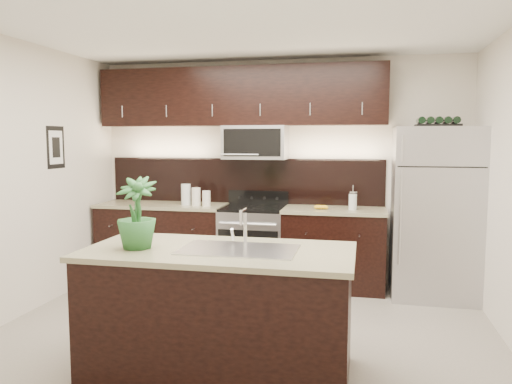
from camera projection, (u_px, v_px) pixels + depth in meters
ground at (240, 338)px, 4.37m from camera, size 4.50×4.50×0.00m
room_walls at (225, 144)px, 4.18m from camera, size 4.52×4.02×2.71m
counter_run at (237, 244)px, 6.06m from camera, size 3.51×0.65×0.94m
upper_fixtures at (242, 106)px, 6.02m from camera, size 3.49×0.40×1.66m
island at (219, 311)px, 3.68m from camera, size 1.96×0.96×0.94m
sink_faucet at (239, 247)px, 3.61m from camera, size 0.84×0.50×0.28m
refrigerator at (434, 213)px, 5.48m from camera, size 0.90×0.81×1.87m
wine_rack at (438, 122)px, 5.38m from camera, size 0.46×0.29×0.11m
plant at (137, 213)px, 3.64m from camera, size 0.33×0.33×0.52m
canisters at (194, 196)px, 6.04m from camera, size 0.38×0.15×0.26m
french_press at (353, 201)px, 5.66m from camera, size 0.10×0.10×0.27m
bananas at (317, 207)px, 5.73m from camera, size 0.17×0.14×0.05m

